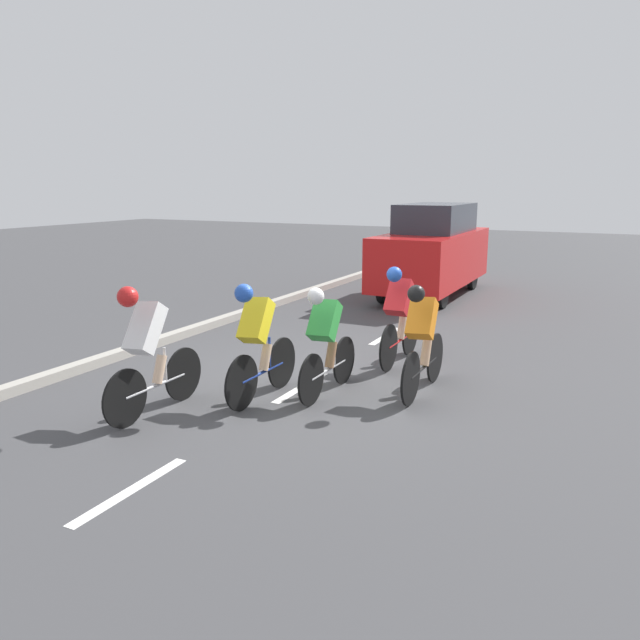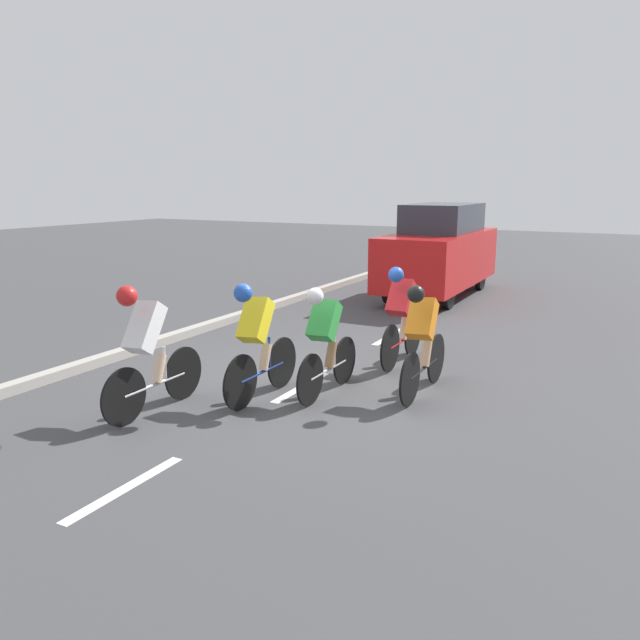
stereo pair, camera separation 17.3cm
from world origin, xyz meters
The scene contains 11 objects.
ground_plane centered at (0.00, 0.00, 0.00)m, with size 60.00×60.00×0.00m, color #424244.
lane_stripe_near centered at (0.00, 3.57, 0.00)m, with size 0.12×1.40×0.01m, color white.
lane_stripe_mid centered at (0.00, 0.37, 0.00)m, with size 0.12×1.40×0.01m, color white.
lane_stripe_far centered at (0.00, -2.83, 0.00)m, with size 0.12×1.40×0.01m, color white.
curb centered at (3.20, 0.37, 0.07)m, with size 0.20×27.06×0.14m, color #A8A399.
cyclist_red centered at (-0.78, -1.25, 0.79)m, with size 0.32×1.66×1.51m.
cyclist_white centered at (1.11, 2.05, 0.83)m, with size 0.36×1.68×1.56m.
cyclist_yellow centered at (0.25, 1.04, 0.79)m, with size 0.36×1.64×1.51m.
cyclist_green centered at (-0.42, 0.51, 0.75)m, with size 0.34×1.62×1.44m.
cyclist_orange centered at (-1.50, -0.08, 0.76)m, with size 0.35×1.72×1.46m.
support_car centered at (0.49, -7.20, 1.09)m, with size 1.70×4.55×2.19m.
Camera 1 is at (-3.78, 7.37, 2.67)m, focal length 35.00 mm.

